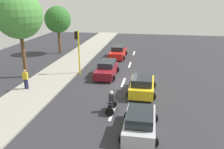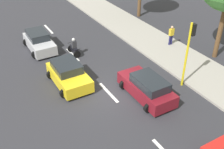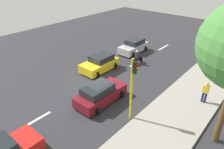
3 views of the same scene
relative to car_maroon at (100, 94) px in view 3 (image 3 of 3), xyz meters
The scene contains 12 objects.
ground_plane 2.57m from the car_maroon, 140.26° to the left, with size 40.00×60.00×0.10m, color #2D2D33.
sidewalk 5.39m from the car_maroon, 17.03° to the left, with size 4.00×60.00×0.15m, color #9E998E.
lane_stripe_north 4.87m from the car_maroon, 113.03° to the right, with size 0.20×2.40×0.01m, color white.
lane_stripe_mid 2.55m from the car_maroon, 140.26° to the left, with size 0.20×2.40×0.01m, color white.
lane_stripe_south 7.83m from the car_maroon, 103.99° to the left, with size 0.20×2.40×0.01m, color white.
lane_stripe_far_south 13.72m from the car_maroon, 97.91° to the left, with size 0.20×2.40×0.01m, color white.
car_maroon is the anchor object (origin of this frame).
car_silver 10.55m from the car_maroon, 111.58° to the left, with size 2.16×3.88×1.52m.
car_yellow_cab 5.35m from the car_maroon, 133.74° to the left, with size 2.33×3.83×1.52m.
motorcycle 7.66m from the car_maroon, 103.40° to the left, with size 0.60×1.30×1.53m.
pedestrian_near_signal 7.74m from the car_maroon, 38.80° to the left, with size 0.40×0.24×1.69m.
traffic_light_corner 3.70m from the car_maroon, ahead, with size 0.49×0.24×4.50m.
Camera 3 is at (10.96, -10.85, 9.41)m, focal length 33.25 mm.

